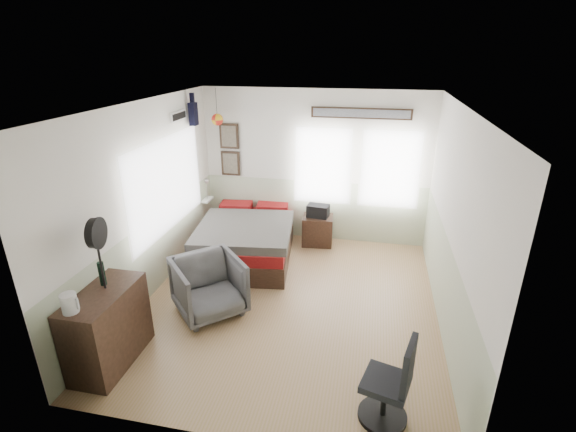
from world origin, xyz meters
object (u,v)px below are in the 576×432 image
(nightstand, at_px, (318,230))
(bed, at_px, (247,239))
(armchair, at_px, (209,286))
(task_chair, at_px, (391,389))
(dresser, at_px, (108,328))

(nightstand, bearing_deg, bed, -150.76)
(armchair, bearing_deg, task_chair, -72.41)
(dresser, xyz_separation_m, task_chair, (3.06, -0.21, -0.07))
(task_chair, bearing_deg, armchair, 165.27)
(dresser, relative_size, task_chair, 1.06)
(bed, relative_size, dresser, 2.22)
(dresser, xyz_separation_m, nightstand, (1.86, 3.50, -0.18))
(nightstand, xyz_separation_m, task_chair, (1.20, -3.71, 0.12))
(bed, height_order, task_chair, task_chair)
(dresser, xyz_separation_m, armchair, (0.73, 1.13, -0.06))
(armchair, bearing_deg, bed, 46.51)
(armchair, distance_m, nightstand, 2.63)
(dresser, bearing_deg, task_chair, -3.87)
(bed, bearing_deg, nightstand, 26.71)
(bed, distance_m, dresser, 2.87)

